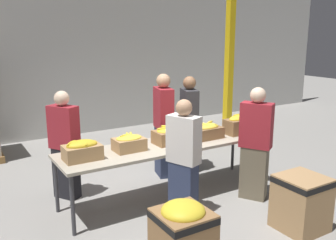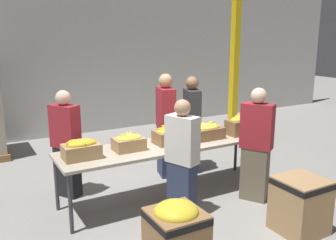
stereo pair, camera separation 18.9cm
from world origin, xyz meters
name	(u,v)px [view 2 (the right image)]	position (x,y,z in m)	size (l,w,h in m)	color
ground_plane	(169,196)	(0.00, 0.00, 0.00)	(30.00, 30.00, 0.00)	gray
wall_back	(80,49)	(0.00, 4.15, 2.00)	(16.00, 0.08, 4.00)	#B7B7B2
sorting_table	(169,147)	(0.00, 0.00, 0.76)	(3.20, 0.83, 0.81)	#B2A893
banana_box_0	(81,149)	(-1.28, -0.01, 0.93)	(0.46, 0.30, 0.26)	tan
banana_box_1	(129,142)	(-0.61, 0.02, 0.92)	(0.41, 0.33, 0.23)	tan
banana_box_2	(171,135)	(0.05, 0.02, 0.93)	(0.48, 0.32, 0.26)	olive
banana_box_3	(207,131)	(0.64, -0.04, 0.92)	(0.47, 0.31, 0.25)	olive
banana_box_4	(242,125)	(1.26, -0.10, 0.96)	(0.49, 0.27, 0.31)	olive
volunteer_0	(66,145)	(-1.28, 0.76, 0.78)	(0.40, 0.47, 1.58)	black
volunteer_1	(182,160)	(-0.15, -0.61, 0.78)	(0.35, 0.47, 1.56)	#2D3856
volunteer_2	(192,125)	(0.87, 0.74, 0.82)	(0.35, 0.49, 1.65)	#2D3856
volunteer_3	(256,146)	(1.03, -0.69, 0.81)	(0.41, 0.49, 1.63)	#6B604C
volunteer_4	(166,126)	(0.38, 0.78, 0.86)	(0.34, 0.50, 1.72)	#2D3856
donation_bin_0	(176,237)	(-0.85, -1.65, 0.42)	(0.51, 0.51, 0.78)	olive
donation_bin_1	(300,203)	(0.89, -1.65, 0.37)	(0.54, 0.54, 0.68)	tan
support_pillar	(235,51)	(2.48, 1.63, 2.00)	(0.14, 0.14, 4.00)	yellow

